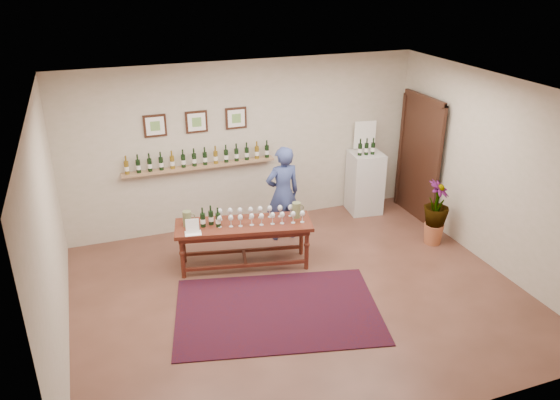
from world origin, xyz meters
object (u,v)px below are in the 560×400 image
object	(u,v)px
display_pedestal	(365,182)
potted_plant	(436,213)
tasting_table	(244,230)
person	(283,194)

from	to	relation	value
display_pedestal	potted_plant	size ratio (longest dim) A/B	1.21
tasting_table	display_pedestal	world-z (taller)	display_pedestal
tasting_table	potted_plant	size ratio (longest dim) A/B	2.25
tasting_table	display_pedestal	distance (m)	2.85
display_pedestal	tasting_table	bearing A→B (deg)	-156.32
display_pedestal	person	distance (m)	1.84
display_pedestal	potted_plant	xyz separation A→B (m)	(0.47, -1.50, -0.02)
person	display_pedestal	bearing A→B (deg)	-166.86
tasting_table	person	xyz separation A→B (m)	(0.85, 0.65, 0.19)
potted_plant	tasting_table	bearing A→B (deg)	173.32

